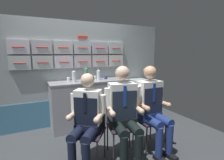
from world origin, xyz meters
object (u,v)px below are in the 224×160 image
crew_member_left (86,118)px  crew_member_near_trolley (152,104)px  folding_chair_near_trolley (146,113)px  folding_chair_left (90,124)px  water_bottle_short (98,75)px  folding_chair_right (120,118)px  coffee_cup_spare (83,78)px  crew_member_right (124,109)px  service_trolley (141,97)px

crew_member_left → crew_member_near_trolley: size_ratio=0.95×
crew_member_left → folding_chair_near_trolley: size_ratio=1.44×
folding_chair_left → water_bottle_short: 1.42m
crew_member_near_trolley → water_bottle_short: 1.42m
folding_chair_right → water_bottle_short: size_ratio=3.85×
crew_member_near_trolley → coffee_cup_spare: size_ratio=15.19×
crew_member_right → crew_member_near_trolley: 0.51m
folding_chair_right → folding_chair_near_trolley: size_ratio=1.00×
crew_member_left → crew_member_right: bearing=-4.7°
folding_chair_left → water_bottle_short: (0.60, 1.19, 0.51)m
coffee_cup_spare → crew_member_near_trolley: bearing=-62.6°
service_trolley → crew_member_right: 1.70m
service_trolley → water_bottle_short: bearing=171.0°
crew_member_left → crew_member_right: size_ratio=0.94×
crew_member_right → crew_member_near_trolley: (0.51, 0.02, -0.01)m
service_trolley → coffee_cup_spare: size_ratio=10.23×
folding_chair_left → folding_chair_right: 0.46m
folding_chair_left → folding_chair_near_trolley: (0.95, 0.01, 0.00)m
folding_chair_right → folding_chair_near_trolley: 0.48m
service_trolley → crew_member_near_trolley: 1.38m
folding_chair_right → crew_member_right: 0.26m
crew_member_right → water_bottle_short: bearing=83.2°
crew_member_right → coffee_cup_spare: bearing=97.6°
folding_chair_left → crew_member_left: size_ratio=0.69×
water_bottle_short → coffee_cup_spare: (-0.34, -0.01, -0.06)m
folding_chair_left → folding_chair_near_trolley: same height
crew_member_left → water_bottle_short: 1.53m
folding_chair_right → coffee_cup_spare: (-0.21, 1.19, 0.46)m
folding_chair_near_trolley → water_bottle_short: (-0.35, 1.18, 0.51)m
folding_chair_right → coffee_cup_spare: 1.29m
folding_chair_right → crew_member_right: size_ratio=0.65×
crew_member_left → folding_chair_left: bearing=51.8°
folding_chair_left → coffee_cup_spare: 1.29m
crew_member_left → folding_chair_right: size_ratio=1.44×
water_bottle_short → coffee_cup_spare: bearing=-178.4°
water_bottle_short → crew_member_near_trolley: bearing=-75.4°
folding_chair_left → coffee_cup_spare: size_ratio=10.01×
service_trolley → folding_chair_near_trolley: bearing=-122.7°
service_trolley → crew_member_left: 2.07m
crew_member_near_trolley → crew_member_left: bearing=178.6°
folding_chair_left → coffee_cup_spare: coffee_cup_spare is taller
folding_chair_near_trolley → water_bottle_short: size_ratio=3.85×
crew_member_left → service_trolley: bearing=34.2°
folding_chair_left → folding_chair_right: (0.46, -0.02, 0.00)m
crew_member_near_trolley → water_bottle_short: (-0.35, 1.34, 0.32)m
coffee_cup_spare → crew_member_right: bearing=-82.4°
crew_member_left → water_bottle_short: (0.70, 1.31, 0.37)m
folding_chair_left → crew_member_near_trolley: crew_member_near_trolley is taller
service_trolley → folding_chair_right: bearing=-137.5°
crew_member_right → folding_chair_left: bearing=158.3°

